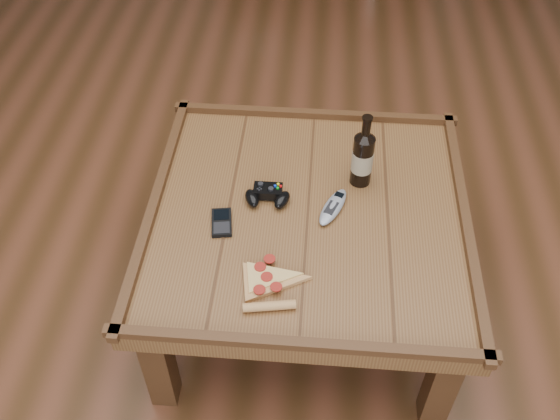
# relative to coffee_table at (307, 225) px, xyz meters

# --- Properties ---
(ground) EXTENTS (6.00, 6.00, 0.00)m
(ground) POSITION_rel_coffee_table_xyz_m (0.00, 0.00, -0.39)
(ground) COLOR #462914
(ground) RESTS_ON ground
(coffee_table) EXTENTS (1.03, 1.03, 0.48)m
(coffee_table) POSITION_rel_coffee_table_xyz_m (0.00, 0.00, 0.00)
(coffee_table) COLOR brown
(coffee_table) RESTS_ON ground
(beer_bottle) EXTENTS (0.07, 0.07, 0.26)m
(beer_bottle) POSITION_rel_coffee_table_xyz_m (0.16, 0.15, 0.17)
(beer_bottle) COLOR black
(beer_bottle) RESTS_ON coffee_table
(game_controller) EXTENTS (0.16, 0.10, 0.04)m
(game_controller) POSITION_rel_coffee_table_xyz_m (-0.13, 0.04, 0.08)
(game_controller) COLOR black
(game_controller) RESTS_ON coffee_table
(pizza_slice) EXTENTS (0.20, 0.28, 0.03)m
(pizza_slice) POSITION_rel_coffee_table_xyz_m (-0.10, -0.29, 0.07)
(pizza_slice) COLOR tan
(pizza_slice) RESTS_ON coffee_table
(smartphone) EXTENTS (0.08, 0.12, 0.02)m
(smartphone) POSITION_rel_coffee_table_xyz_m (-0.26, -0.07, 0.07)
(smartphone) COLOR black
(smartphone) RESTS_ON coffee_table
(remote_control) EXTENTS (0.12, 0.18, 0.03)m
(remote_control) POSITION_rel_coffee_table_xyz_m (0.08, 0.02, 0.07)
(remote_control) COLOR #8E929A
(remote_control) RESTS_ON coffee_table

